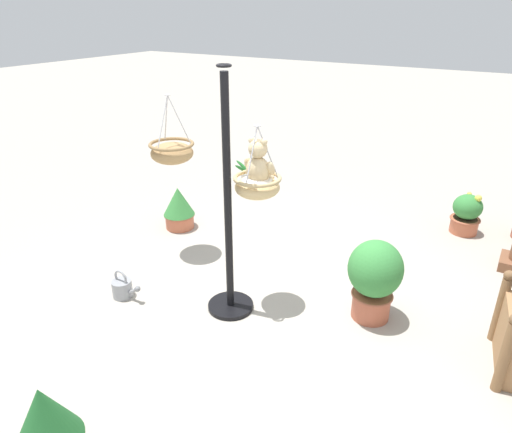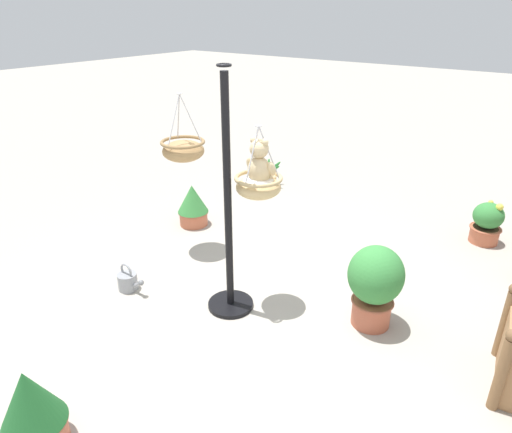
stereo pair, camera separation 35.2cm
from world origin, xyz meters
The scene contains 11 objects.
ground_plane centered at (0.00, 0.00, 0.00)m, with size 40.00×40.00×0.00m, color #A8A093.
display_pole_central centered at (-0.23, -0.08, 0.69)m, with size 0.44×0.44×2.27m.
hanging_basket_with_teddy centered at (-0.08, 0.17, 1.22)m, with size 0.43×0.43×0.65m.
teddy_bear centered at (-0.08, 0.19, 1.41)m, with size 0.30×0.27×0.43m.
hanging_basket_left_high centered at (-1.39, 0.55, 1.23)m, with size 0.49×0.49×0.74m.
potted_plant_flowering_red centered at (0.97, 0.49, 0.44)m, with size 0.50×0.50×0.79m.
potted_plant_tall_leafy centered at (-0.27, -2.03, 0.31)m, with size 0.42×0.42×0.62m.
potted_plant_bushy_green centered at (1.44, 2.82, 0.26)m, with size 0.37×0.37×0.55m.
potted_plant_conical_shrub centered at (-1.86, 2.84, 0.17)m, with size 0.51×0.46×0.40m.
potted_plant_trailing_ivy centered at (-1.80, 1.04, 0.28)m, with size 0.41×0.41×0.56m.
watering_can centered at (-1.26, -0.49, 0.10)m, with size 0.35×0.20×0.30m.
Camera 2 is at (2.16, -2.88, 2.68)m, focal length 31.96 mm.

